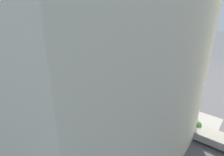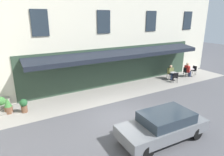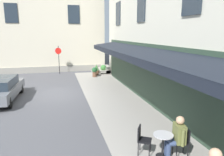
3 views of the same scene
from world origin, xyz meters
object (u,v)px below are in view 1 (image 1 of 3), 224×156
potted_plant_mid_terrace (197,126)px  potted_plant_under_sign (183,112)px  cafe_chair_black_kerbside (51,66)px  seated_patron_in_red (50,64)px  cafe_table_near_entrance (63,70)px  seated_companion_in_olive (59,69)px  cafe_chair_black_back_row (58,71)px  cafe_chair_black_by_window (69,69)px  potted_plant_by_steps (194,119)px  parked_car_grey (154,67)px  cafe_table_mid_terrace (49,65)px  cafe_chair_black_under_awning (44,64)px

potted_plant_mid_terrace → potted_plant_under_sign: bearing=138.1°
cafe_chair_black_kerbside → potted_plant_mid_terrace: 15.63m
potted_plant_under_sign → seated_patron_in_red: bearing=-179.7°
cafe_table_near_entrance → seated_companion_in_olive: seated_companion_in_olive is taller
seated_patron_in_red → cafe_chair_black_back_row: bearing=-14.4°
seated_patron_in_red → potted_plant_mid_terrace: 15.85m
cafe_chair_black_by_window → cafe_chair_black_back_row: bearing=-111.2°
cafe_chair_black_by_window → cafe_chair_black_back_row: 1.24m
potted_plant_by_steps → parked_car_grey: bearing=133.1°
cafe_table_mid_terrace → cafe_chair_black_kerbside: cafe_chair_black_kerbside is taller
cafe_chair_black_under_awning → cafe_chair_black_back_row: bearing=-8.6°
potted_plant_by_steps → cafe_chair_black_back_row: bearing=-179.1°
cafe_chair_black_by_window → seated_patron_in_red: (-2.36, -0.67, 0.18)m
potted_plant_mid_terrace → cafe_table_mid_terrace: bearing=176.2°
cafe_chair_black_back_row → seated_patron_in_red: 1.98m
cafe_table_mid_terrace → parked_car_grey: size_ratio=0.17×
cafe_table_near_entrance → potted_plant_mid_terrace: 13.83m
cafe_chair_black_back_row → potted_plant_by_steps: size_ratio=0.93×
cafe_chair_black_under_awning → potted_plant_mid_terrace: cafe_chair_black_under_awning is taller
cafe_chair_black_under_awning → potted_plant_by_steps: size_ratio=0.93×
potted_plant_mid_terrace → seated_companion_in_olive: bearing=177.1°
potted_plant_under_sign → cafe_chair_black_kerbside: bearing=-179.6°
cafe_chair_black_under_awning → cafe_table_near_entrance: bearing=3.3°
seated_patron_in_red → potted_plant_mid_terrace: bearing=-3.6°
cafe_chair_black_kerbside → potted_plant_mid_terrace: cafe_chair_black_kerbside is taller
seated_companion_in_olive → potted_plant_by_steps: bearing=0.0°
cafe_chair_black_back_row → cafe_table_mid_terrace: cafe_chair_black_back_row is taller
seated_patron_in_red → potted_plant_mid_terrace: seated_patron_in_red is taller
potted_plant_by_steps → potted_plant_under_sign: 0.89m
cafe_chair_black_back_row → potted_plant_under_sign: cafe_chair_black_back_row is taller
cafe_table_mid_terrace → parked_car_grey: (9.71, 6.23, 0.22)m
potted_plant_mid_terrace → cafe_chair_black_back_row: bearing=178.0°
seated_companion_in_olive → potted_plant_under_sign: size_ratio=1.55×
cafe_chair_black_by_window → seated_companion_in_olive: bearing=-113.3°
seated_patron_in_red → potted_plant_by_steps: 15.48m
potted_plant_mid_terrace → seated_patron_in_red: bearing=176.4°
cafe_table_mid_terrace → cafe_chair_black_under_awning: (-0.62, -0.13, 0.06)m
seated_patron_in_red → parked_car_grey: 11.25m
cafe_table_mid_terrace → potted_plant_mid_terrace: potted_plant_mid_terrace is taller
cafe_chair_black_by_window → potted_plant_by_steps: (13.12, -0.94, -0.07)m
cafe_chair_black_under_awning → parked_car_grey: (10.33, 6.37, 0.16)m
cafe_table_near_entrance → cafe_chair_black_under_awning: size_ratio=0.82×
cafe_chair_black_by_window → cafe_chair_black_under_awning: bearing=-168.0°
cafe_chair_black_by_window → cafe_chair_black_under_awning: 3.45m
cafe_chair_black_kerbside → potted_plant_under_sign: size_ratio=1.07×
cafe_table_near_entrance → seated_companion_in_olive: size_ratio=0.57×
cafe_table_near_entrance → cafe_chair_black_under_awning: (-3.05, -0.18, 0.06)m
potted_plant_by_steps → seated_patron_in_red: bearing=179.0°
potted_plant_under_sign → parked_car_grey: 8.23m
parked_car_grey → cafe_chair_black_by_window: bearing=-140.9°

